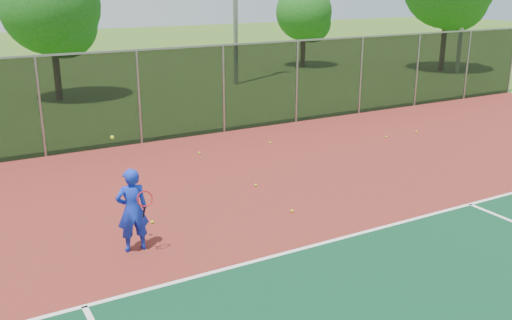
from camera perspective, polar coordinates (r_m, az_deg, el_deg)
The scene contains 12 objects.
court_apron at distance 12.39m, azimuth 18.05°, elevation -7.51°, with size 30.00×20.00×0.02m, color maroon.
fence_back at distance 19.71m, azimuth -3.27°, elevation 7.20°, with size 30.00×0.06×3.03m.
tennis_player at distance 11.23m, azimuth -12.26°, elevation -4.90°, with size 0.64×0.64×2.33m.
practice_ball_0 at distance 12.67m, azimuth -10.34°, elevation -6.10°, with size 0.07×0.07×0.07m, color #C3E21A.
practice_ball_2 at distance 14.65m, azimuth -0.03°, elevation -2.52°, with size 0.07×0.07×0.07m, color #C3E21A.
practice_ball_3 at distance 19.68m, azimuth 12.90°, elevation 2.27°, with size 0.07×0.07×0.07m, color #C3E21A.
practice_ball_4 at distance 13.06m, azimuth 3.64°, elevation -5.10°, with size 0.07×0.07×0.07m, color #C3E21A.
practice_ball_5 at distance 18.51m, azimuth 1.44°, elevation 1.75°, with size 0.07×0.07×0.07m, color #C3E21A.
practice_ball_6 at distance 17.47m, azimuth -5.67°, elevation 0.71°, with size 0.07×0.07×0.07m, color #C3E21A.
practice_ball_7 at distance 20.65m, azimuth 15.74°, elevation 2.75°, with size 0.07×0.07×0.07m, color #C3E21A.
tree_back_left at distance 26.55m, azimuth -19.63°, elevation 13.95°, with size 4.22×4.22×6.20m.
tree_back_mid at distance 35.69m, azimuth 5.00°, elevation 14.24°, with size 3.38×3.38×4.97m.
Camera 1 is at (-8.55, -5.41, 5.05)m, focal length 40.00 mm.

